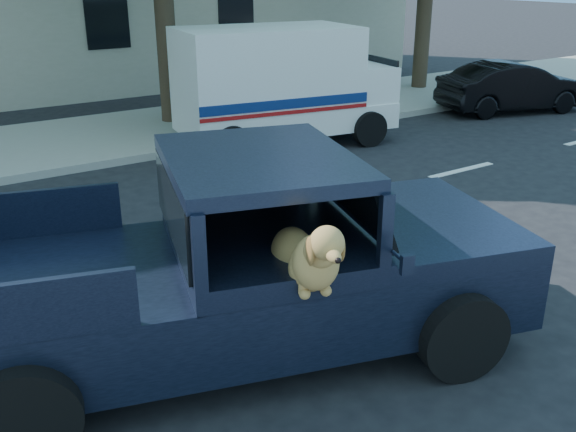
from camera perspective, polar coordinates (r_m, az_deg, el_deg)
name	(u,v)px	position (r m, az deg, el deg)	size (l,w,h in m)	color
lane_stripes	(158,243)	(8.92, -11.48, -2.37)	(21.60, 0.14, 0.01)	silver
pickup_truck	(226,290)	(6.16, -5.54, -6.52)	(5.85, 3.61, 1.96)	black
mail_truck	(281,94)	(13.54, -0.66, 10.81)	(4.64, 2.80, 2.40)	silver
parked_sedan	(514,87)	(17.66, 19.43, 10.75)	(3.84, 1.34, 1.27)	black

